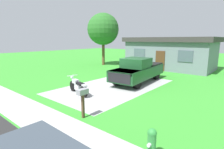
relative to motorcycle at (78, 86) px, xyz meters
name	(u,v)px	position (x,y,z in m)	size (l,w,h in m)	color
ground_plane	(114,86)	(0.57, 2.77, -0.47)	(80.00, 80.00, 0.00)	green
driveway_pad	(114,86)	(0.57, 2.77, -0.47)	(5.02, 8.89, 0.01)	#9F9F9F
sidewalk_strip	(31,113)	(0.57, -3.23, -0.47)	(36.00, 1.80, 0.01)	#A7A7A2
motorcycle	(78,86)	(0.00, 0.00, 0.00)	(2.18, 0.86, 1.09)	black
pickup_truck	(139,70)	(1.17, 5.06, 0.48)	(2.50, 5.77, 1.90)	black
fire_hydrant	(152,143)	(6.25, -2.52, -0.05)	(0.32, 0.40, 0.87)	#2D8C38
mailbox	(83,96)	(2.81, -2.04, 0.51)	(0.26, 0.48, 1.26)	#4C3823
shade_tree	(103,29)	(-7.40, 10.33, 4.05)	(3.97, 3.97, 6.53)	brown
neighbor_house	(170,53)	(0.29, 13.24, 1.32)	(9.60, 5.60, 3.50)	slate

